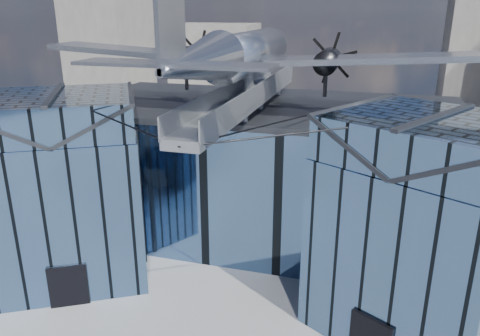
# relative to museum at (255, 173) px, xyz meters

# --- Properties ---
(ground_plane) EXTENTS (120.00, 120.00, 0.00)m
(ground_plane) POSITION_rel_museum_xyz_m (-0.00, -5.82, -5.54)
(ground_plane) COLOR gray
(museum) EXTENTS (32.88, 24.50, 17.60)m
(museum) POSITION_rel_museum_xyz_m (0.00, 0.00, 0.00)
(museum) COLOR #45658D
(museum) RESTS_ON ground
(bg_towers) EXTENTS (77.00, 24.50, 26.00)m
(bg_towers) POSITION_rel_museum_xyz_m (1.45, 44.67, 4.47)
(bg_towers) COLOR slate
(bg_towers) RESTS_ON ground
(tree_side_w) EXTENTS (3.59, 3.59, 4.66)m
(tree_side_w) POSITION_rel_museum_xyz_m (-21.91, 2.92, -2.38)
(tree_side_w) COLOR #332314
(tree_side_w) RESTS_ON ground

